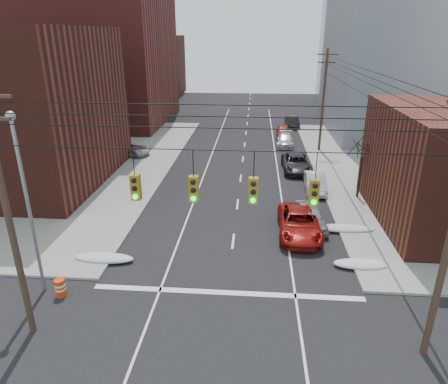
% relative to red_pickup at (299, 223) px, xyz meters
% --- Properties ---
extents(building_brick_tall, '(24.00, 20.00, 30.00)m').
position_rel_red_pickup_xyz_m(building_brick_tall, '(-28.30, 34.64, 14.19)').
color(building_brick_tall, maroon).
rests_on(building_brick_tall, ground).
extents(building_brick_far, '(22.00, 18.00, 12.00)m').
position_rel_red_pickup_xyz_m(building_brick_far, '(-30.30, 60.64, 5.19)').
color(building_brick_far, '#491F16').
rests_on(building_brick_far, ground).
extents(building_office, '(22.00, 20.00, 25.00)m').
position_rel_red_pickup_xyz_m(building_office, '(17.70, 30.64, 11.69)').
color(building_office, gray).
rests_on(building_office, ground).
extents(building_glass, '(20.00, 18.00, 22.00)m').
position_rel_red_pickup_xyz_m(building_glass, '(19.70, 56.64, 10.19)').
color(building_glass, gray).
rests_on(building_glass, ground).
extents(utility_pole_left, '(2.20, 0.28, 11.00)m').
position_rel_red_pickup_xyz_m(utility_pole_left, '(-12.80, -10.36, 4.97)').
color(utility_pole_left, '#473323').
rests_on(utility_pole_left, ground).
extents(utility_pole_far, '(2.20, 0.28, 11.00)m').
position_rel_red_pickup_xyz_m(utility_pole_far, '(4.20, 20.64, 4.97)').
color(utility_pole_far, '#473323').
rests_on(utility_pole_far, ground).
extents(traffic_signals, '(17.00, 0.42, 2.02)m').
position_rel_red_pickup_xyz_m(traffic_signals, '(-4.20, -10.39, 6.36)').
color(traffic_signals, black).
rests_on(traffic_signals, ground).
extents(street_light, '(0.44, 0.44, 9.32)m').
position_rel_red_pickup_xyz_m(street_light, '(-13.80, -7.36, 4.73)').
color(street_light, gray).
rests_on(street_light, ground).
extents(bare_tree, '(2.09, 2.20, 4.93)m').
position_rel_red_pickup_xyz_m(bare_tree, '(5.29, 6.64, 1.51)').
color(bare_tree, black).
rests_on(bare_tree, ground).
extents(snow_nw, '(3.50, 1.08, 0.42)m').
position_rel_red_pickup_xyz_m(snow_nw, '(-11.70, -4.36, -0.60)').
color(snow_nw, silver).
rests_on(snow_nw, ground).
extents(snow_ne, '(3.00, 1.08, 0.42)m').
position_rel_red_pickup_xyz_m(snow_ne, '(3.10, -3.86, -0.60)').
color(snow_ne, silver).
rests_on(snow_ne, ground).
extents(snow_east_far, '(4.00, 1.08, 0.42)m').
position_rel_red_pickup_xyz_m(snow_east_far, '(3.10, 0.64, -0.60)').
color(snow_east_far, silver).
rests_on(snow_east_far, ground).
extents(red_pickup, '(2.77, 5.87, 1.62)m').
position_rel_red_pickup_xyz_m(red_pickup, '(0.00, 0.00, 0.00)').
color(red_pickup, maroon).
rests_on(red_pickup, ground).
extents(parked_car_a, '(2.23, 4.51, 1.48)m').
position_rel_red_pickup_xyz_m(parked_car_a, '(0.86, 1.25, -0.07)').
color(parked_car_a, '#A6A7AB').
rests_on(parked_car_a, ground).
extents(parked_car_b, '(1.67, 4.53, 1.48)m').
position_rel_red_pickup_xyz_m(parked_car_b, '(2.10, 8.02, -0.07)').
color(parked_car_b, silver).
rests_on(parked_car_b, ground).
extents(parked_car_c, '(2.66, 5.55, 1.53)m').
position_rel_red_pickup_xyz_m(parked_car_c, '(0.95, 13.25, -0.05)').
color(parked_car_c, black).
rests_on(parked_car_c, ground).
extents(parked_car_d, '(2.28, 4.92, 1.39)m').
position_rel_red_pickup_xyz_m(parked_car_d, '(0.50, 22.50, -0.11)').
color(parked_car_d, '#B3B2B8').
rests_on(parked_car_d, ground).
extents(parked_car_e, '(1.92, 4.41, 1.48)m').
position_rel_red_pickup_xyz_m(parked_car_e, '(0.50, 26.89, -0.07)').
color(parked_car_e, maroon).
rests_on(parked_car_e, ground).
extents(parked_car_f, '(1.90, 4.72, 1.52)m').
position_rel_red_pickup_xyz_m(parked_car_f, '(2.10, 32.75, -0.05)').
color(parked_car_f, black).
rests_on(parked_car_f, ground).
extents(lot_car_a, '(5.02, 3.45, 1.57)m').
position_rel_red_pickup_xyz_m(lot_car_a, '(-19.64, 4.99, 0.12)').
color(lot_car_a, silver).
rests_on(lot_car_a, sidewalk_nw).
extents(lot_car_b, '(5.25, 3.50, 1.34)m').
position_rel_red_pickup_xyz_m(lot_car_b, '(-16.73, 16.87, 0.01)').
color(lot_car_b, '#A7A7AC').
rests_on(lot_car_b, sidewalk_nw).
extents(lot_car_c, '(4.43, 2.22, 1.23)m').
position_rel_red_pickup_xyz_m(lot_car_c, '(-21.84, 12.44, -0.04)').
color(lot_car_c, black).
rests_on(lot_car_c, sidewalk_nw).
extents(lot_car_d, '(3.93, 2.06, 1.28)m').
position_rel_red_pickup_xyz_m(lot_car_d, '(-22.75, 16.46, -0.02)').
color(lot_car_d, silver).
rests_on(lot_car_d, sidewalk_nw).
extents(construction_barrel, '(0.57, 0.57, 0.94)m').
position_rel_red_pickup_xyz_m(construction_barrel, '(-12.71, -7.75, -0.33)').
color(construction_barrel, red).
rests_on(construction_barrel, ground).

